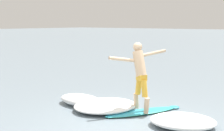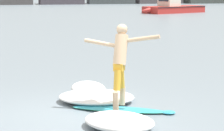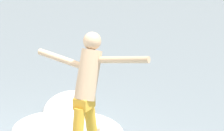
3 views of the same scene
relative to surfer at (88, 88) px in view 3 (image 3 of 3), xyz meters
The scene contains 3 objects.
surfer is the anchor object (origin of this frame).
wave_foam_at_tail 2.07m from the surfer, 104.71° to the left, with size 0.91×1.57×0.30m.
wave_foam_at_nose 1.41m from the surfer, 114.20° to the left, with size 2.25×2.12×0.25m.
Camera 3 is at (1.54, -6.37, 3.57)m, focal length 85.00 mm.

